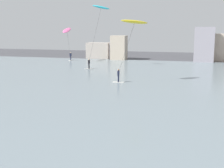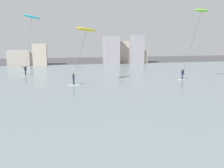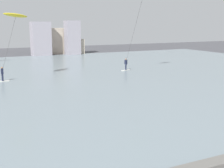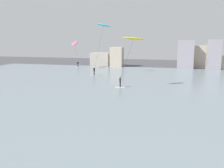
# 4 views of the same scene
# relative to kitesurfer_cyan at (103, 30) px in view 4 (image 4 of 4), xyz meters

# --- Properties ---
(water_bay) EXTENTS (84.00, 52.00, 0.10)m
(water_bay) POSITION_rel_kitesurfer_cyan_xyz_m (11.53, -13.21, -8.89)
(water_bay) COLOR gray
(water_bay) RESTS_ON ground
(far_shore_buildings) EXTENTS (33.17, 5.20, 7.04)m
(far_shore_buildings) POSITION_rel_kitesurfer_cyan_xyz_m (11.93, 13.96, -6.35)
(far_shore_buildings) COLOR #A89E93
(far_shore_buildings) RESTS_ON ground
(kitesurfer_cyan) EXTENTS (3.44, 4.07, 10.40)m
(kitesurfer_cyan) POSITION_rel_kitesurfer_cyan_xyz_m (0.00, 0.00, 0.00)
(kitesurfer_cyan) COLOR silver
(kitesurfer_cyan) RESTS_ON water_bay
(kitesurfer_pink) EXTENTS (1.73, 5.24, 6.70)m
(kitesurfer_pink) POSITION_rel_kitesurfer_cyan_xyz_m (-8.52, 6.19, -3.12)
(kitesurfer_pink) COLOR silver
(kitesurfer_pink) RESTS_ON water_bay
(kitesurfer_yellow) EXTENTS (4.29, 2.94, 7.64)m
(kitesurfer_yellow) POSITION_rel_kitesurfer_cyan_xyz_m (8.15, -12.99, -2.12)
(kitesurfer_yellow) COLOR silver
(kitesurfer_yellow) RESTS_ON water_bay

